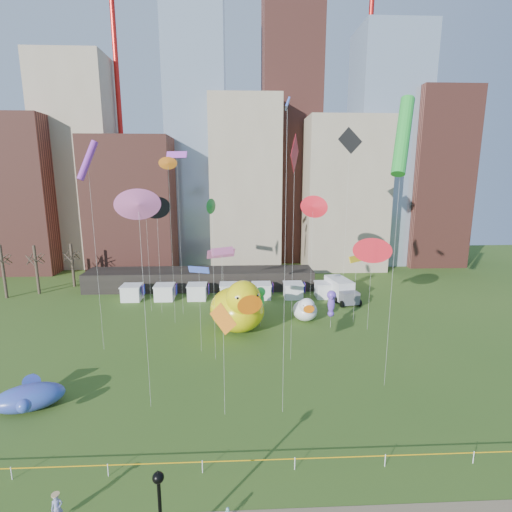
{
  "coord_description": "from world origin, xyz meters",
  "views": [
    {
      "loc": [
        2.45,
        -21.62,
        18.86
      ],
      "look_at": [
        3.98,
        11.06,
        12.0
      ],
      "focal_mm": 27.0,
      "sensor_mm": 36.0,
      "label": 1
    }
  ],
  "objects_px": {
    "lamppost": "(160,508)",
    "seahorse_purple": "(332,301)",
    "small_duck": "(305,310)",
    "whale_inflatable": "(29,396)",
    "woman": "(57,508)",
    "big_duck": "(238,307)",
    "box_truck": "(341,289)",
    "seahorse_green": "(261,299)"
  },
  "relations": [
    {
      "from": "small_duck",
      "to": "seahorse_green",
      "type": "distance_m",
      "value": 6.58
    },
    {
      "from": "seahorse_green",
      "to": "big_duck",
      "type": "bearing_deg",
      "value": -152.58
    },
    {
      "from": "small_duck",
      "to": "woman",
      "type": "relative_size",
      "value": 2.69
    },
    {
      "from": "seahorse_purple",
      "to": "woman",
      "type": "distance_m",
      "value": 34.66
    },
    {
      "from": "small_duck",
      "to": "box_truck",
      "type": "relative_size",
      "value": 0.58
    },
    {
      "from": "whale_inflatable",
      "to": "seahorse_purple",
      "type": "bearing_deg",
      "value": 7.05
    },
    {
      "from": "seahorse_green",
      "to": "box_truck",
      "type": "relative_size",
      "value": 0.68
    },
    {
      "from": "big_duck",
      "to": "small_duck",
      "type": "height_order",
      "value": "big_duck"
    },
    {
      "from": "seahorse_green",
      "to": "lamppost",
      "type": "relative_size",
      "value": 0.98
    },
    {
      "from": "small_duck",
      "to": "lamppost",
      "type": "distance_m",
      "value": 34.44
    },
    {
      "from": "big_duck",
      "to": "woman",
      "type": "bearing_deg",
      "value": -128.89
    },
    {
      "from": "big_duck",
      "to": "seahorse_green",
      "type": "xyz_separation_m",
      "value": [
        2.79,
        1.47,
        0.5
      ]
    },
    {
      "from": "small_duck",
      "to": "seahorse_green",
      "type": "xyz_separation_m",
      "value": [
        -6.01,
        -1.63,
        2.12
      ]
    },
    {
      "from": "lamppost",
      "to": "box_truck",
      "type": "height_order",
      "value": "lamppost"
    },
    {
      "from": "big_duck",
      "to": "seahorse_purple",
      "type": "bearing_deg",
      "value": -14.65
    },
    {
      "from": "seahorse_purple",
      "to": "lamppost",
      "type": "height_order",
      "value": "lamppost"
    },
    {
      "from": "small_duck",
      "to": "lamppost",
      "type": "height_order",
      "value": "lamppost"
    },
    {
      "from": "seahorse_purple",
      "to": "lamppost",
      "type": "bearing_deg",
      "value": -100.86
    },
    {
      "from": "seahorse_green",
      "to": "woman",
      "type": "relative_size",
      "value": 3.14
    },
    {
      "from": "lamppost",
      "to": "big_duck",
      "type": "bearing_deg",
      "value": 82.46
    },
    {
      "from": "small_duck",
      "to": "whale_inflatable",
      "type": "distance_m",
      "value": 31.85
    },
    {
      "from": "small_duck",
      "to": "whale_inflatable",
      "type": "bearing_deg",
      "value": -147.09
    },
    {
      "from": "woman",
      "to": "big_duck",
      "type": "bearing_deg",
      "value": 46.63
    },
    {
      "from": "lamppost",
      "to": "box_truck",
      "type": "relative_size",
      "value": 0.69
    },
    {
      "from": "seahorse_green",
      "to": "seahorse_purple",
      "type": "distance_m",
      "value": 8.87
    },
    {
      "from": "seahorse_green",
      "to": "whale_inflatable",
      "type": "bearing_deg",
      "value": -140.73
    },
    {
      "from": "whale_inflatable",
      "to": "lamppost",
      "type": "bearing_deg",
      "value": -67.23
    },
    {
      "from": "whale_inflatable",
      "to": "box_truck",
      "type": "xyz_separation_m",
      "value": [
        33.08,
        27.02,
        0.52
      ]
    },
    {
      "from": "seahorse_purple",
      "to": "whale_inflatable",
      "type": "distance_m",
      "value": 33.03
    },
    {
      "from": "seahorse_purple",
      "to": "whale_inflatable",
      "type": "bearing_deg",
      "value": -134.54
    },
    {
      "from": "seahorse_green",
      "to": "seahorse_purple",
      "type": "xyz_separation_m",
      "value": [
        8.83,
        -0.83,
        -0.21
      ]
    },
    {
      "from": "seahorse_purple",
      "to": "whale_inflatable",
      "type": "relative_size",
      "value": 0.73
    },
    {
      "from": "seahorse_green",
      "to": "lamppost",
      "type": "height_order",
      "value": "lamppost"
    },
    {
      "from": "big_duck",
      "to": "lamppost",
      "type": "distance_m",
      "value": 29.15
    },
    {
      "from": "whale_inflatable",
      "to": "big_duck",
      "type": "bearing_deg",
      "value": 19.65
    },
    {
      "from": "big_duck",
      "to": "small_duck",
      "type": "distance_m",
      "value": 9.47
    },
    {
      "from": "lamppost",
      "to": "woman",
      "type": "height_order",
      "value": "lamppost"
    },
    {
      "from": "lamppost",
      "to": "seahorse_purple",
      "type": "bearing_deg",
      "value": 62.4
    },
    {
      "from": "whale_inflatable",
      "to": "box_truck",
      "type": "relative_size",
      "value": 0.87
    },
    {
      "from": "woman",
      "to": "whale_inflatable",
      "type": "bearing_deg",
      "value": 100.66
    },
    {
      "from": "small_duck",
      "to": "whale_inflatable",
      "type": "xyz_separation_m",
      "value": [
        -26.07,
        -18.28,
        -0.47
      ]
    },
    {
      "from": "seahorse_green",
      "to": "lamppost",
      "type": "bearing_deg",
      "value": -102.71
    }
  ]
}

